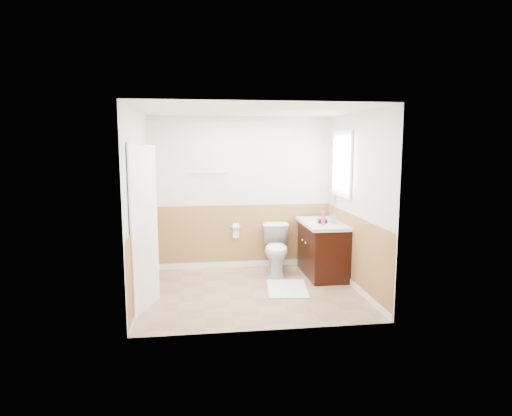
{
  "coord_description": "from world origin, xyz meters",
  "views": [
    {
      "loc": [
        -0.74,
        -5.9,
        2.06
      ],
      "look_at": [
        0.1,
        0.25,
        1.15
      ],
      "focal_mm": 30.93,
      "sensor_mm": 36.0,
      "label": 1
    }
  ],
  "objects": [
    {
      "name": "wall_back",
      "position": [
        0.0,
        1.3,
        1.25
      ],
      "size": [
        3.0,
        0.0,
        3.0
      ],
      "primitive_type": "plane",
      "rotation": [
        1.57,
        0.0,
        0.0
      ],
      "color": "silver",
      "rests_on": "floor"
    },
    {
      "name": "window_glass",
      "position": [
        1.49,
        0.59,
        1.75
      ],
      "size": [
        0.01,
        0.7,
        0.9
      ],
      "primitive_type": "cube",
      "color": "white",
      "rests_on": "wall_right"
    },
    {
      "name": "wainscot_left",
      "position": [
        -1.49,
        0.0,
        0.5
      ],
      "size": [
        0.0,
        2.6,
        2.6
      ],
      "primitive_type": "plane",
      "rotation": [
        1.57,
        0.0,
        1.57
      ],
      "color": "#A37E41",
      "rests_on": "floor"
    },
    {
      "name": "vanity_cabinet",
      "position": [
        1.21,
        0.65,
        0.4
      ],
      "size": [
        0.55,
        1.1,
        0.8
      ],
      "primitive_type": "cube",
      "color": "black",
      "rests_on": "floor"
    },
    {
      "name": "faucet",
      "position": [
        1.39,
        0.8,
        0.92
      ],
      "size": [
        0.02,
        0.02,
        0.14
      ],
      "primitive_type": "cylinder",
      "color": "silver",
      "rests_on": "countertop"
    },
    {
      "name": "lotion_bottle",
      "position": [
        1.11,
        0.33,
        0.96
      ],
      "size": [
        0.05,
        0.05,
        0.22
      ],
      "primitive_type": "cylinder",
      "color": "#D53780",
      "rests_on": "countertop"
    },
    {
      "name": "mirror_panel",
      "position": [
        1.48,
        1.1,
        1.55
      ],
      "size": [
        0.02,
        0.35,
        0.9
      ],
      "primitive_type": "cube",
      "color": "silver",
      "rests_on": "wall_right"
    },
    {
      "name": "tp_holder_bar",
      "position": [
        -0.1,
        1.23,
        0.7
      ],
      "size": [
        0.14,
        0.02,
        0.02
      ],
      "primitive_type": "cylinder",
      "rotation": [
        0.0,
        1.57,
        0.0
      ],
      "color": "silver",
      "rests_on": "wall_back"
    },
    {
      "name": "wainscot_right",
      "position": [
        1.49,
        0.0,
        0.5
      ],
      "size": [
        0.0,
        2.6,
        2.6
      ],
      "primitive_type": "plane",
      "rotation": [
        1.57,
        0.0,
        -1.57
      ],
      "color": "#A37E41",
      "rests_on": "floor"
    },
    {
      "name": "wainscot_front",
      "position": [
        0.0,
        -1.29,
        0.5
      ],
      "size": [
        3.0,
        0.0,
        3.0
      ],
      "primitive_type": "plane",
      "rotation": [
        -1.57,
        0.0,
        0.0
      ],
      "color": "#A37E41",
      "rests_on": "floor"
    },
    {
      "name": "wall_left",
      "position": [
        -1.5,
        0.0,
        1.25
      ],
      "size": [
        0.0,
        3.0,
        3.0
      ],
      "primitive_type": "plane",
      "rotation": [
        1.57,
        0.0,
        1.57
      ],
      "color": "silver",
      "rests_on": "floor"
    },
    {
      "name": "tp_sheet",
      "position": [
        -0.1,
        1.23,
        0.59
      ],
      "size": [
        0.1,
        0.01,
        0.16
      ],
      "primitive_type": "cube",
      "color": "white",
      "rests_on": "tp_roll"
    },
    {
      "name": "bath_mat",
      "position": [
        0.52,
        0.03,
        0.01
      ],
      "size": [
        0.65,
        0.87,
        0.02
      ],
      "primitive_type": "cube",
      "rotation": [
        0.0,
        0.0,
        -0.13
      ],
      "color": "white",
      "rests_on": "floor"
    },
    {
      "name": "ceiling",
      "position": [
        0.0,
        0.0,
        2.5
      ],
      "size": [
        3.0,
        3.0,
        0.0
      ],
      "primitive_type": "plane",
      "rotation": [
        3.14,
        0.0,
        0.0
      ],
      "color": "white",
      "rests_on": "floor"
    },
    {
      "name": "sink_basin",
      "position": [
        1.21,
        0.8,
        0.86
      ],
      "size": [
        0.36,
        0.36,
        0.02
      ],
      "primitive_type": "cylinder",
      "color": "white",
      "rests_on": "countertop"
    },
    {
      "name": "door_knob",
      "position": [
        -1.34,
        -0.12,
        0.95
      ],
      "size": [
        0.06,
        0.06,
        0.06
      ],
      "primitive_type": "sphere",
      "color": "silver",
      "rests_on": "door"
    },
    {
      "name": "wall_front",
      "position": [
        0.0,
        -1.3,
        1.25
      ],
      "size": [
        3.0,
        0.0,
        3.0
      ],
      "primitive_type": "plane",
      "rotation": [
        -1.57,
        0.0,
        0.0
      ],
      "color": "silver",
      "rests_on": "floor"
    },
    {
      "name": "hair_dryer_handle",
      "position": [
        1.13,
        0.52,
        0.86
      ],
      "size": [
        0.03,
        0.03,
        0.07
      ],
      "primitive_type": "cylinder",
      "color": "black",
      "rests_on": "countertop"
    },
    {
      "name": "door_frame",
      "position": [
        -1.48,
        -0.45,
        1.03
      ],
      "size": [
        0.02,
        0.92,
        2.1
      ],
      "primitive_type": "cube",
      "color": "white",
      "rests_on": "wall_left"
    },
    {
      "name": "toilet",
      "position": [
        0.52,
        0.87,
        0.38
      ],
      "size": [
        0.52,
        0.8,
        0.77
      ],
      "primitive_type": "imported",
      "rotation": [
        0.0,
        0.0,
        -0.13
      ],
      "color": "white",
      "rests_on": "floor"
    },
    {
      "name": "door",
      "position": [
        -1.4,
        -0.45,
        1.02
      ],
      "size": [
        0.29,
        0.78,
        2.04
      ],
      "primitive_type": "cube",
      "rotation": [
        0.0,
        0.0,
        -0.31
      ],
      "color": "white",
      "rests_on": "wall_left"
    },
    {
      "name": "wainscot_back",
      "position": [
        0.0,
        1.29,
        0.5
      ],
      "size": [
        3.0,
        0.0,
        3.0
      ],
      "primitive_type": "plane",
      "rotation": [
        1.57,
        0.0,
        0.0
      ],
      "color": "#A37E41",
      "rests_on": "floor"
    },
    {
      "name": "wall_right",
      "position": [
        1.5,
        0.0,
        1.25
      ],
      "size": [
        0.0,
        3.0,
        3.0
      ],
      "primitive_type": "plane",
      "rotation": [
        1.57,
        0.0,
        -1.57
      ],
      "color": "silver",
      "rests_on": "floor"
    },
    {
      "name": "towel_bar",
      "position": [
        -0.55,
        1.25,
        1.6
      ],
      "size": [
        0.62,
        0.02,
        0.02
      ],
      "primitive_type": "cylinder",
      "rotation": [
        0.0,
        1.57,
        0.0
      ],
      "color": "silver",
      "rests_on": "wall_back"
    },
    {
      "name": "vanity_knob_left",
      "position": [
        0.91,
        0.55,
        0.55
      ],
      "size": [
        0.03,
        0.03,
        0.03
      ],
      "primitive_type": "sphere",
      "color": "silver",
      "rests_on": "vanity_cabinet"
    },
    {
      "name": "floor",
      "position": [
        0.0,
        0.0,
        0.0
      ],
      "size": [
        3.0,
        3.0,
        0.0
      ],
      "primitive_type": "plane",
      "color": "#8C7051",
      "rests_on": "ground"
    },
    {
      "name": "countertop",
      "position": [
        1.2,
        0.65,
        0.83
      ],
      "size": [
        0.6,
        1.15,
        0.05
      ],
      "primitive_type": "cube",
      "color": "silver",
      "rests_on": "vanity_cabinet"
    },
    {
      "name": "hair_dryer_body",
      "position": [
        1.16,
        0.53,
        0.89
      ],
      "size": [
        0.14,
        0.07,
        0.07
      ],
      "primitive_type": "cylinder",
      "rotation": [
        0.0,
        1.57,
        0.0
      ],
      "color": "black",
      "rests_on": "countertop"
    },
    {
      "name": "soap_dispenser",
      "position": [
        1.33,
        0.52,
        0.94
      ],
      "size": [
        0.1,
        0.1,
        0.19
      ],
      "primitive_type": "imported",
      "rotation": [
        0.0,
        0.0,
        -0.21
      ],
      "color": "#8F99A1",
      "rests_on": "countertop"
    },
    {
      "name": "vanity_knob_right",
      "position": [
        0.91,
        0.75,
        0.55
      ],
      "size": [
        0.03,
        0.03,
        0.03
      ],
      "primitive_type": "sphere",
      "color": "silver",
      "rests_on": "vanity_cabinet"
    },
    {
      "name": "tp_roll",
      "position": [
        -0.1,
        1.23,
        0.7
      ],
      "size": [
        0.1,
        0.11,
        0.11
      ],
      "primitive_type": "cylinder",
      "rotation": [
        0.0,
        1.57,
        0.0
      ],
      "color": "white",
      "rests_on": "tp_holder_bar"
    },
    {
      "name": "window_frame",
      "position": [
        1.47,
        0.59,
        1.75
      ],
      "size": [
        0.04,
        0.8,
        1.0
      ],
      "primitive_type": "cube",
      "color": "white",
      "rests_on": "wall_right"
    }
  ]
}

